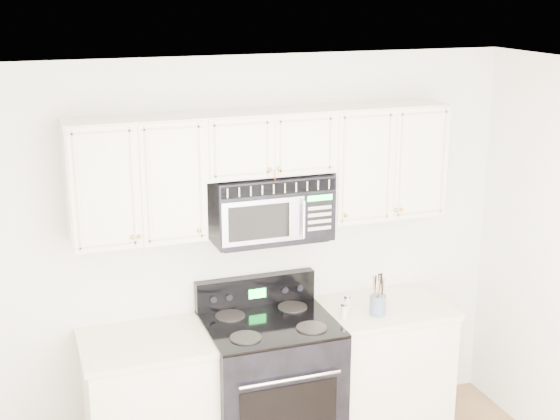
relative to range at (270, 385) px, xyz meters
name	(u,v)px	position (x,y,z in m)	size (l,w,h in m)	color
room	(372,367)	(0.03, -1.40, 0.82)	(3.51, 3.51, 2.61)	#967E54
base_cabinet_left	(154,410)	(-0.77, 0.04, -0.06)	(0.86, 0.65, 0.92)	white
base_cabinet_right	(381,370)	(0.83, 0.04, -0.06)	(0.86, 0.65, 0.92)	white
range	(270,385)	(0.00, 0.00, 0.00)	(0.83, 0.75, 1.14)	black
upper_cabinets	(265,164)	(0.03, 0.18, 1.45)	(2.44, 0.37, 0.75)	white
microwave	(270,207)	(0.05, 0.15, 1.17)	(0.76, 0.43, 0.42)	black
utensil_crock	(378,304)	(0.72, -0.10, 0.51)	(0.11, 0.11, 0.29)	slate
shaker_salt	(344,311)	(0.48, -0.08, 0.49)	(0.05, 0.05, 0.11)	silver
shaker_pepper	(347,303)	(0.55, 0.03, 0.49)	(0.05, 0.05, 0.11)	silver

